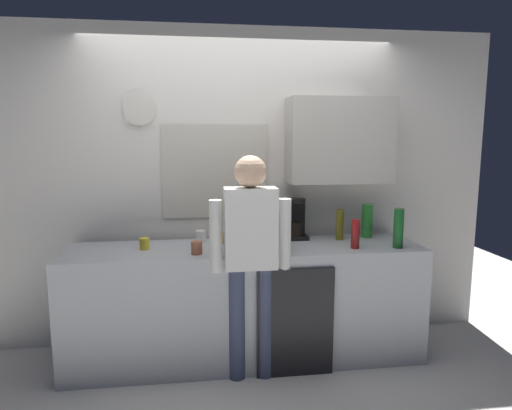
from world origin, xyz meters
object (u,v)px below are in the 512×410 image
at_px(coffee_maker, 294,220).
at_px(cup_terracotta_mug, 197,248).
at_px(mixing_bowl, 235,237).
at_px(bottle_green_wine, 399,228).
at_px(bottle_amber_beer, 266,235).
at_px(storage_canister, 280,237).
at_px(bottle_olive_oil, 340,225).
at_px(cup_yellow_cup, 144,244).
at_px(bottle_red_vinegar, 355,234).
at_px(cup_white_mug, 201,236).
at_px(bottle_clear_soda, 367,221).
at_px(person_at_sink, 251,249).

height_order(coffee_maker, cup_terracotta_mug, coffee_maker).
bearing_deg(mixing_bowl, coffee_maker, 11.45).
relative_size(bottle_green_wine, bottle_amber_beer, 1.30).
distance_m(bottle_green_wine, storage_canister, 0.90).
distance_m(bottle_amber_beer, cup_terracotta_mug, 0.51).
relative_size(bottle_olive_oil, bottle_green_wine, 0.83).
bearing_deg(cup_yellow_cup, bottle_olive_oil, 3.95).
xyz_separation_m(bottle_green_wine, bottle_red_vinegar, (-0.33, 0.03, -0.04)).
distance_m(cup_white_mug, mixing_bowl, 0.27).
relative_size(cup_white_mug, storage_canister, 0.56).
distance_m(coffee_maker, bottle_olive_oil, 0.37).
xyz_separation_m(bottle_clear_soda, person_at_sink, (-1.04, -0.49, -0.08)).
relative_size(coffee_maker, cup_yellow_cup, 3.88).
height_order(coffee_maker, cup_yellow_cup, coffee_maker).
xyz_separation_m(coffee_maker, cup_white_mug, (-0.77, -0.06, -0.10)).
distance_m(cup_yellow_cup, cup_terracotta_mug, 0.43).
distance_m(cup_white_mug, storage_canister, 0.65).
distance_m(coffee_maker, storage_canister, 0.37).
relative_size(coffee_maker, bottle_amber_beer, 1.43).
distance_m(coffee_maker, mixing_bowl, 0.52).
height_order(bottle_clear_soda, bottle_amber_beer, bottle_clear_soda).
bearing_deg(cup_white_mug, person_at_sink, -55.61).
distance_m(bottle_olive_oil, bottle_clear_soda, 0.26).
distance_m(storage_canister, person_at_sink, 0.34).
bearing_deg(bottle_amber_beer, cup_yellow_cup, 170.50).
bearing_deg(cup_white_mug, bottle_olive_oil, -3.04).
xyz_separation_m(bottle_green_wine, cup_yellow_cup, (-1.89, 0.21, -0.11)).
distance_m(bottle_red_vinegar, cup_white_mug, 1.20).
height_order(coffee_maker, bottle_red_vinegar, coffee_maker).
bearing_deg(bottle_green_wine, cup_terracotta_mug, 179.36).
distance_m(cup_terracotta_mug, person_at_sink, 0.40).
bearing_deg(bottle_olive_oil, bottle_green_wine, -42.15).
distance_m(bottle_red_vinegar, person_at_sink, 0.82).
height_order(bottle_clear_soda, cup_terracotta_mug, bottle_clear_soda).
height_order(bottle_green_wine, bottle_amber_beer, bottle_green_wine).
relative_size(bottle_olive_oil, person_at_sink, 0.16).
bearing_deg(cup_white_mug, cup_terracotta_mug, -95.17).
relative_size(bottle_olive_oil, bottle_amber_beer, 1.09).
distance_m(coffee_maker, bottle_amber_beer, 0.48).
xyz_separation_m(bottle_olive_oil, cup_terracotta_mug, (-1.16, -0.30, -0.08)).
height_order(cup_yellow_cup, storage_canister, storage_canister).
relative_size(mixing_bowl, person_at_sink, 0.14).
height_order(bottle_amber_beer, cup_yellow_cup, bottle_amber_beer).
xyz_separation_m(cup_yellow_cup, cup_white_mug, (0.42, 0.17, 0.01)).
bearing_deg(person_at_sink, cup_terracotta_mug, 162.18).
height_order(bottle_clear_soda, mixing_bowl, bottle_clear_soda).
relative_size(bottle_clear_soda, bottle_red_vinegar, 1.27).
bearing_deg(person_at_sink, cup_white_mug, 126.42).
bearing_deg(bottle_clear_soda, bottle_olive_oil, -168.01).
bearing_deg(bottle_clear_soda, storage_canister, -162.05).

